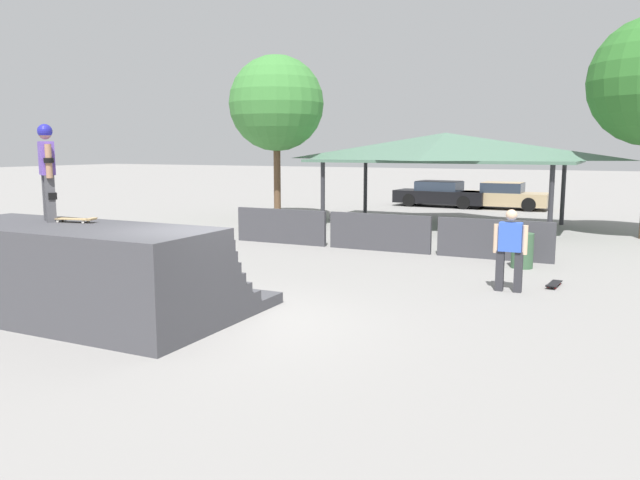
% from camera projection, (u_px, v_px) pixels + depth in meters
% --- Properties ---
extents(ground_plane, '(160.00, 160.00, 0.00)m').
position_uv_depth(ground_plane, '(225.00, 324.00, 10.29)').
color(ground_plane, gray).
extents(quarter_pipe_ramp, '(5.28, 3.54, 1.61)m').
position_uv_depth(quarter_pipe_ramp, '(84.00, 275.00, 10.74)').
color(quarter_pipe_ramp, '#424247').
rests_on(quarter_pipe_ramp, ground).
extents(skater_on_deck, '(0.68, 0.53, 1.69)m').
position_uv_depth(skater_on_deck, '(47.00, 166.00, 10.87)').
color(skater_on_deck, '#4C4C51').
rests_on(skater_on_deck, quarter_pipe_ramp).
extents(skateboard_on_deck, '(0.86, 0.35, 0.09)m').
position_uv_depth(skateboard_on_deck, '(75.00, 219.00, 10.81)').
color(skateboard_on_deck, silver).
rests_on(skateboard_on_deck, quarter_pipe_ramp).
extents(bystander_walking, '(0.67, 0.24, 1.67)m').
position_uv_depth(bystander_walking, '(510.00, 246.00, 12.53)').
color(bystander_walking, '#2D2D33').
rests_on(bystander_walking, ground).
extents(skateboard_on_ground, '(0.27, 0.81, 0.09)m').
position_uv_depth(skateboard_on_ground, '(554.00, 284.00, 13.08)').
color(skateboard_on_ground, red).
rests_on(skateboard_on_ground, ground).
extents(barrier_fence, '(9.39, 0.12, 1.05)m').
position_uv_depth(barrier_fence, '(379.00, 232.00, 17.61)').
color(barrier_fence, '#3D3D42').
rests_on(barrier_fence, ground).
extents(pavilion_shelter, '(9.44, 5.01, 3.45)m').
position_uv_depth(pavilion_shelter, '(445.00, 148.00, 23.11)').
color(pavilion_shelter, '#2D2D33').
rests_on(pavilion_shelter, ground).
extents(tree_beside_pavilion, '(3.79, 3.79, 6.55)m').
position_uv_depth(tree_beside_pavilion, '(276.00, 104.00, 24.89)').
color(tree_beside_pavilion, brown).
rests_on(tree_beside_pavilion, ground).
extents(trash_bin, '(0.52, 0.52, 0.85)m').
position_uv_depth(trash_bin, '(522.00, 251.00, 15.09)').
color(trash_bin, '#385B3D').
rests_on(trash_bin, ground).
extents(parked_car_black, '(4.65, 2.01, 1.27)m').
position_uv_depth(parked_car_black, '(441.00, 194.00, 30.98)').
color(parked_car_black, black).
rests_on(parked_car_black, ground).
extents(parked_car_tan, '(4.04, 1.81, 1.27)m').
position_uv_depth(parked_car_tan, '(504.00, 196.00, 29.75)').
color(parked_car_tan, tan).
rests_on(parked_car_tan, ground).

